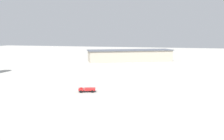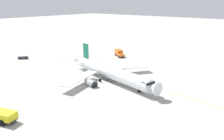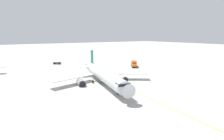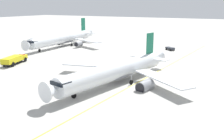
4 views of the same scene
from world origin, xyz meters
The scene contains 8 objects.
ground_plane centered at (0.00, 0.00, 0.00)m, with size 600.00×600.00×0.00m, color #ADAAA3.
airliner_main centered at (-5.89, 0.20, 2.72)m, with size 36.36×39.93×11.05m.
airliner_secondary centered at (-51.93, 38.17, 3.26)m, with size 37.29×45.39×11.47m.
baggage_truck_truck centered at (-7.71, 50.55, 0.72)m, with size 4.47×4.13×1.22m.
fire_tender_truck centered at (-42.61, 2.83, 1.54)m, with size 5.89×10.91×2.50m.
taxiway_centreline centered at (-2.19, -5.46, 0.00)m, with size 9.88×148.61×0.01m.
safety_cone_near centered at (-45.31, 7.04, 0.28)m, with size 0.36×0.36×0.55m.
safety_cone_mid centered at (-48.84, 7.70, 0.28)m, with size 0.36×0.36×0.55m.
Camera 4 is at (21.03, -51.80, 17.88)m, focal length 41.85 mm.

